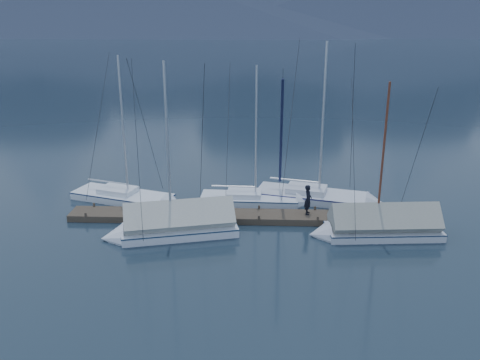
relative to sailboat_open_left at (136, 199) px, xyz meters
name	(u,v)px	position (x,y,z in m)	size (l,w,h in m)	color
ground	(238,235)	(6.11, -4.30, -0.16)	(1000.00, 1000.00, 0.00)	black
dock	(240,218)	(6.11, -2.30, -0.05)	(18.00, 1.50, 0.54)	#382D23
mooring_posts	(231,213)	(5.61, -2.30, 0.19)	(15.12, 1.52, 0.35)	#382D23
sailboat_open_left	(136,199)	(0.00, 0.00, 0.00)	(7.12, 3.98, 9.08)	white
sailboat_open_mid	(263,201)	(7.34, 0.15, -0.01)	(6.51, 2.77, 8.52)	silver
sailboat_open_right	(328,199)	(11.06, 0.51, 0.01)	(7.75, 3.95, 9.86)	silver
sailboat_covered_near	(374,228)	(12.71, -4.04, 0.26)	(6.54, 2.76, 8.32)	silver
sailboat_covered_far	(169,227)	(2.71, -4.43, 0.29)	(6.86, 3.49, 9.23)	white
person	(308,200)	(9.65, -2.20, 0.98)	(0.58, 0.38, 1.59)	black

